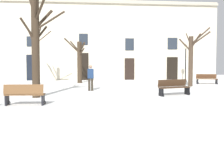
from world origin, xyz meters
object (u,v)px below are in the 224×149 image
tree_right_of_center (79,60)px  bench_near_lamp (174,87)px  bench_far_corner (207,79)px  tree_foreground (192,57)px  tree_left_of_center (36,44)px  streetlamp (186,58)px  tree_near_facade (36,54)px  person_near_bench (91,76)px  bench_facing_shops (25,94)px

tree_right_of_center → bench_near_lamp: tree_right_of_center is taller
bench_far_corner → tree_foreground: bearing=-128.9°
bench_near_lamp → bench_far_corner: 8.23m
tree_right_of_center → tree_left_of_center: bearing=-102.1°
tree_foreground → streetlamp: tree_foreground is taller
tree_near_facade → bench_far_corner: 14.31m
bench_near_lamp → tree_right_of_center: bearing=107.3°
tree_near_facade → person_near_bench: tree_near_facade is taller
tree_left_of_center → bench_far_corner: tree_left_of_center is taller
tree_left_of_center → bench_facing_shops: tree_left_of_center is taller
tree_right_of_center → bench_near_lamp: bearing=-56.6°
bench_near_lamp → person_near_bench: 5.16m
streetlamp → bench_near_lamp: bearing=-115.9°
bench_facing_shops → bench_far_corner: bearing=-142.3°
tree_right_of_center → person_near_bench: size_ratio=2.37×
tree_left_of_center → tree_foreground: bearing=25.0°
tree_left_of_center → bench_far_corner: 14.21m
tree_foreground → bench_facing_shops: bearing=-145.6°
tree_left_of_center → person_near_bench: size_ratio=3.28×
bench_far_corner → person_near_bench: bearing=-146.5°
tree_right_of_center → person_near_bench: bearing=-80.7°
tree_left_of_center → person_near_bench: tree_left_of_center is taller
tree_near_facade → bench_facing_shops: 10.45m
tree_left_of_center → person_near_bench: bearing=43.5°
tree_right_of_center → bench_far_corner: size_ratio=2.25×
tree_right_of_center → streetlamp: bearing=3.4°
bench_facing_shops → tree_foreground: bearing=-143.3°
tree_left_of_center → person_near_bench: 4.21m
person_near_bench → streetlamp: bearing=-145.5°
tree_foreground → tree_right_of_center: size_ratio=1.14×
tree_near_facade → bench_near_lamp: size_ratio=2.42×
bench_far_corner → tree_left_of_center: bearing=-140.9°
tree_foreground → person_near_bench: 7.95m
streetlamp → tree_right_of_center: bearing=-176.6°
person_near_bench → bench_near_lamp: bearing=149.8°
tree_foreground → person_near_bench: tree_foreground is taller
person_near_bench → bench_far_corner: bearing=-159.2°
tree_right_of_center → person_near_bench: tree_right_of_center is taller
bench_far_corner → tree_right_of_center: bearing=-178.7°
person_near_bench → tree_near_facade: bearing=-51.1°
bench_facing_shops → bench_far_corner: (12.40, 8.82, -0.04)m
tree_right_of_center → bench_facing_shops: tree_right_of_center is taller
tree_near_facade → bench_facing_shops: tree_near_facade is taller
tree_left_of_center → bench_facing_shops: 3.20m
tree_left_of_center → bench_far_corner: size_ratio=3.11×
tree_foreground → tree_near_facade: (-11.99, 3.05, 0.31)m
bench_far_corner → person_near_bench: 10.43m
tree_foreground → person_near_bench: (-7.53, -2.19, -1.28)m
person_near_bench → bench_facing_shops: bearing=58.9°
tree_foreground → tree_left_of_center: bearing=-155.0°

